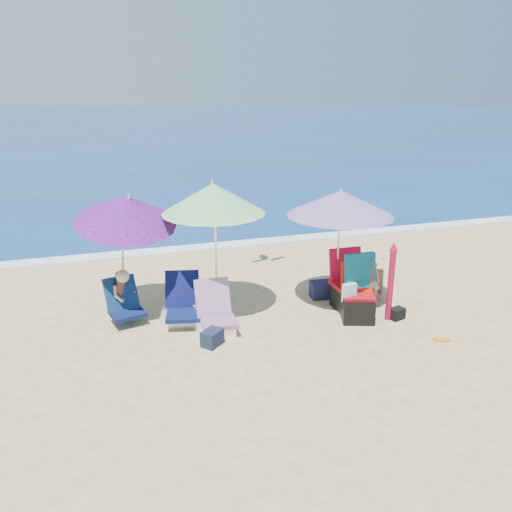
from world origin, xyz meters
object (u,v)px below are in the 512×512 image
object	(u,v)px
umbrella_striped	(213,199)
umbrella_blue	(126,210)
furled_umbrella	(391,278)
camp_chair_left	(358,304)
umbrella_turquoise	(340,203)
chair_rainbow	(215,319)
chair_navy	(181,310)
person_center	(370,280)
camp_chair_right	(352,288)
person_left	(123,296)

from	to	relation	value
umbrella_striped	umbrella_blue	distance (m)	1.41
furled_umbrella	camp_chair_left	bearing A→B (deg)	162.19
umbrella_turquoise	chair_rainbow	bearing A→B (deg)	-169.48
umbrella_striped	camp_chair_left	size ratio (longest dim) A/B	2.46
chair_rainbow	chair_navy	bearing A→B (deg)	130.54
furled_umbrella	person_center	distance (m)	0.93
person_center	umbrella_striped	bearing A→B (deg)	173.34
umbrella_turquoise	chair_rainbow	world-z (taller)	umbrella_turquoise
chair_navy	umbrella_striped	bearing A→B (deg)	19.61
umbrella_turquoise	camp_chair_right	bearing A→B (deg)	-62.07
umbrella_blue	person_center	xyz separation A→B (m)	(4.15, -0.61, -1.46)
furled_umbrella	person_center	size ratio (longest dim) A/B	1.73
camp_chair_left	person_center	size ratio (longest dim) A/B	1.19
chair_rainbow	camp_chair_right	world-z (taller)	camp_chair_right
umbrella_turquoise	person_left	distance (m)	3.93
umbrella_turquoise	furled_umbrella	bearing A→B (deg)	-56.61
chair_rainbow	camp_chair_left	distance (m)	2.38
umbrella_striped	chair_rainbow	distance (m)	1.94
umbrella_turquoise	umbrella_striped	bearing A→B (deg)	171.09
furled_umbrella	chair_rainbow	size ratio (longest dim) A/B	1.69
umbrella_turquoise	umbrella_blue	xyz separation A→B (m)	(-3.48, 0.62, -0.00)
chair_navy	chair_rainbow	xyz separation A→B (m)	(0.45, -0.53, -0.00)
umbrella_striped	person_center	xyz separation A→B (m)	(2.78, -0.32, -1.61)
umbrella_turquoise	person_left	xyz separation A→B (m)	(-3.64, 0.42, -1.40)
camp_chair_right	furled_umbrella	bearing A→B (deg)	-54.02
umbrella_striped	chair_rainbow	bearing A→B (deg)	-104.33
umbrella_turquoise	camp_chair_right	xyz separation A→B (m)	(0.15, -0.29, -1.45)
umbrella_turquoise	umbrella_blue	distance (m)	3.53
chair_navy	person_center	world-z (taller)	chair_navy
chair_rainbow	person_left	world-z (taller)	person_left
umbrella_turquoise	camp_chair_left	size ratio (longest dim) A/B	2.26
camp_chair_left	camp_chair_right	size ratio (longest dim) A/B	0.85
furled_umbrella	chair_navy	xyz separation A→B (m)	(-3.31, 0.95, -0.52)
camp_chair_right	person_left	world-z (taller)	camp_chair_right
chair_navy	camp_chair_right	world-z (taller)	camp_chair_right
camp_chair_left	person_left	xyz separation A→B (m)	(-3.71, 1.11, 0.16)
furled_umbrella	camp_chair_left	size ratio (longest dim) A/B	1.45
umbrella_blue	chair_rainbow	bearing A→B (deg)	-41.79
chair_navy	umbrella_blue	bearing A→B (deg)	144.21
umbrella_turquoise	person_center	size ratio (longest dim) A/B	2.70
umbrella_striped	person_center	bearing A→B (deg)	-6.66
furled_umbrella	chair_rainbow	world-z (taller)	furled_umbrella
furled_umbrella	camp_chair_right	size ratio (longest dim) A/B	1.23
camp_chair_right	person_center	xyz separation A→B (m)	(0.52, 0.30, -0.02)
person_left	camp_chair_right	bearing A→B (deg)	-10.58
furled_umbrella	chair_navy	bearing A→B (deg)	164.05
person_left	chair_navy	bearing A→B (deg)	-19.79
umbrella_striped	person_left	bearing A→B (deg)	176.68
umbrella_striped	camp_chair_left	bearing A→B (deg)	-25.11
chair_rainbow	camp_chair_right	size ratio (longest dim) A/B	0.73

